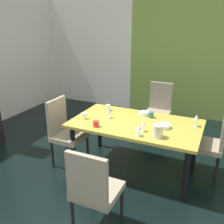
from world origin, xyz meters
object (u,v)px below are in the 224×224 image
object	(u,v)px
chair_left_near	(64,130)
cup_left	(84,116)
wine_glass_near_window	(139,128)
dining_table	(135,128)
serving_bowl_near_shelf	(144,113)
chair_head_far	(159,108)
cup_front	(151,115)
serving_bowl_center	(163,126)
cup_north	(96,124)
wine_glass_corner	(196,118)
chair_head_near	(94,188)
chair_right_far	(213,139)
wine_glass_right	(143,124)
cup_rear	(108,108)
wine_glass_south	(109,111)
pitcher_east	(158,131)

from	to	relation	value
chair_left_near	cup_left	xyz separation A→B (m)	(0.29, 0.09, 0.23)
chair_left_near	wine_glass_near_window	distance (m)	1.22
dining_table	serving_bowl_near_shelf	distance (m)	0.35
chair_head_far	dining_table	bearing A→B (deg)	90.02
wine_glass_near_window	cup_left	distance (m)	0.91
cup_front	serving_bowl_center	bearing A→B (deg)	-48.73
wine_glass_near_window	cup_north	world-z (taller)	wine_glass_near_window
wine_glass_corner	serving_bowl_near_shelf	size ratio (longest dim) A/B	0.99
chair_head_far	chair_head_near	distance (m)	2.57
chair_head_near	chair_right_far	size ratio (longest dim) A/B	0.92
wine_glass_right	cup_rear	distance (m)	0.90
wine_glass_south	cup_front	size ratio (longest dim) A/B	1.95
wine_glass_right	cup_front	distance (m)	0.51
chair_head_far	cup_front	distance (m)	1.05
wine_glass_right	cup_left	xyz separation A→B (m)	(-0.90, 0.05, -0.05)
chair_head_far	chair_left_near	size ratio (longest dim) A/B	0.99
dining_table	cup_north	world-z (taller)	cup_north
chair_head_near	pitcher_east	size ratio (longest dim) A/B	6.14
chair_right_far	wine_glass_south	size ratio (longest dim) A/B	6.46
chair_right_far	cup_north	size ratio (longest dim) A/B	12.45
chair_right_far	cup_front	world-z (taller)	chair_right_far
cup_left	chair_right_far	bearing A→B (deg)	15.06
wine_glass_right	pitcher_east	size ratio (longest dim) A/B	0.88
dining_table	chair_right_far	world-z (taller)	chair_right_far
chair_right_far	wine_glass_right	bearing A→B (deg)	121.86
chair_left_near	chair_head_near	bearing A→B (deg)	46.00
wine_glass_south	wine_glass_right	xyz separation A→B (m)	(0.59, -0.24, -0.01)
serving_bowl_near_shelf	cup_north	bearing A→B (deg)	-123.18
chair_left_near	cup_left	size ratio (longest dim) A/B	10.75
wine_glass_right	pitcher_east	bearing A→B (deg)	-21.49
wine_glass_corner	serving_bowl_near_shelf	bearing A→B (deg)	170.88
dining_table	cup_rear	world-z (taller)	cup_rear
chair_head_near	pitcher_east	distance (m)	1.07
chair_head_near	wine_glass_near_window	size ratio (longest dim) A/B	6.67
wine_glass_near_window	wine_glass_right	size ratio (longest dim) A/B	1.04
chair_head_far	wine_glass_near_window	xyz separation A→B (m)	(0.17, -1.68, 0.30)
wine_glass_near_window	wine_glass_corner	bearing A→B (deg)	45.00
chair_right_far	cup_rear	xyz separation A→B (m)	(-1.57, -0.00, 0.22)
chair_head_far	chair_head_near	bearing A→B (deg)	90.70
chair_right_far	serving_bowl_center	bearing A→B (deg)	115.18
chair_head_near	chair_right_far	distance (m)	1.85
cup_north	pitcher_east	world-z (taller)	pitcher_east
wine_glass_corner	chair_head_near	bearing A→B (deg)	-116.32
wine_glass_near_window	cup_front	bearing A→B (deg)	92.99
serving_bowl_center	chair_head_near	bearing A→B (deg)	-105.73
chair_right_far	pitcher_east	size ratio (longest dim) A/B	6.66
wine_glass_near_window	serving_bowl_near_shelf	size ratio (longest dim) A/B	0.89
cup_left	serving_bowl_near_shelf	bearing A→B (deg)	35.27
chair_left_near	pitcher_east	bearing A→B (deg)	88.15
chair_head_far	pitcher_east	bearing A→B (deg)	103.79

